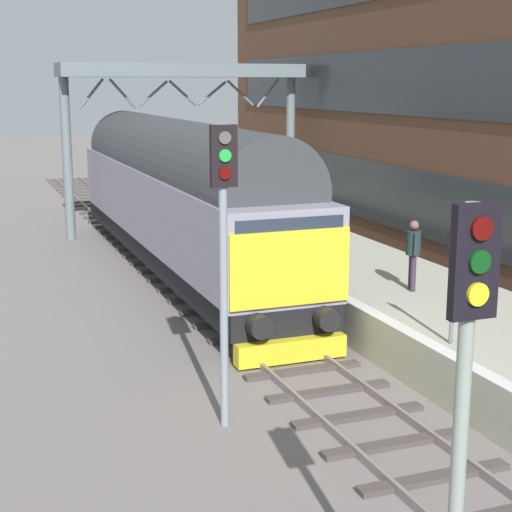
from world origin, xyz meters
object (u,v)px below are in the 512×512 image
at_px(diesel_locomotive, 178,193).
at_px(platform_number_sign, 454,272).
at_px(waiting_passenger, 413,249).
at_px(signal_post_mid, 224,240).
at_px(signal_post_near, 464,398).

bearing_deg(diesel_locomotive, platform_number_sign, -79.56).
height_order(platform_number_sign, waiting_passenger, platform_number_sign).
distance_m(diesel_locomotive, platform_number_sign, 11.58).
bearing_deg(platform_number_sign, waiting_passenger, 68.99).
relative_size(diesel_locomotive, signal_post_mid, 3.49).
bearing_deg(platform_number_sign, signal_post_near, -123.84).
distance_m(platform_number_sign, waiting_passenger, 3.92).
distance_m(diesel_locomotive, waiting_passenger, 8.50).
bearing_deg(platform_number_sign, diesel_locomotive, 100.44).
height_order(signal_post_near, platform_number_sign, signal_post_near).
relative_size(diesel_locomotive, signal_post_near, 3.73).
height_order(diesel_locomotive, platform_number_sign, diesel_locomotive).
bearing_deg(signal_post_mid, platform_number_sign, -1.56).
relative_size(platform_number_sign, waiting_passenger, 1.26).
bearing_deg(diesel_locomotive, waiting_passenger, -65.67).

